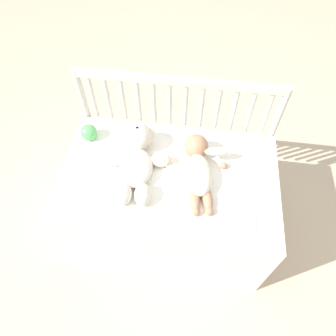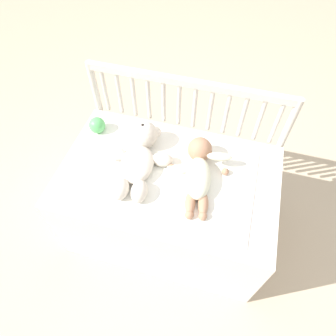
{
  "view_description": "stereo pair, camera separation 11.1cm",
  "coord_description": "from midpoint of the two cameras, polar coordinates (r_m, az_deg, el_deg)",
  "views": [
    {
      "loc": [
        0.12,
        -0.82,
        1.72
      ],
      "look_at": [
        0.0,
        -0.0,
        0.6
      ],
      "focal_mm": 32.0,
      "sensor_mm": 36.0,
      "label": 1
    },
    {
      "loc": [
        0.22,
        -0.8,
        1.72
      ],
      "look_at": [
        0.0,
        -0.0,
        0.6
      ],
      "focal_mm": 32.0,
      "sensor_mm": 36.0,
      "label": 2
    }
  ],
  "objects": [
    {
      "name": "crib_rail",
      "position": [
        1.63,
        -0.18,
        9.84
      ],
      "size": [
        1.06,
        0.04,
        0.84
      ],
      "color": "beige",
      "rests_on": "ground_plane"
    },
    {
      "name": "blanket",
      "position": [
        1.44,
        -2.43,
        -1.6
      ],
      "size": [
        0.84,
        0.54,
        0.01
      ],
      "color": "white",
      "rests_on": "crib_mattress"
    },
    {
      "name": "ground_plane",
      "position": [
        1.91,
        -1.67,
        -10.69
      ],
      "size": [
        12.0,
        12.0,
        0.0
      ],
      "primitive_type": "plane",
      "color": "#C6B293"
    },
    {
      "name": "crib_mattress",
      "position": [
        1.67,
        -1.89,
        -6.72
      ],
      "size": [
        1.06,
        0.66,
        0.54
      ],
      "color": "white",
      "rests_on": "ground_plane"
    },
    {
      "name": "teddy_bear",
      "position": [
        1.46,
        -8.16,
        1.84
      ],
      "size": [
        0.34,
        0.45,
        0.14
      ],
      "color": "silver",
      "rests_on": "crib_mattress"
    },
    {
      "name": "baby",
      "position": [
        1.42,
        3.55,
        0.14
      ],
      "size": [
        0.3,
        0.42,
        0.12
      ],
      "color": "#EAEACC",
      "rests_on": "crib_mattress"
    },
    {
      "name": "toy_ball",
      "position": [
        1.63,
        -16.74,
        6.4
      ],
      "size": [
        0.09,
        0.09,
        0.09
      ],
      "color": "#59BF66",
      "rests_on": "crib_mattress"
    }
  ]
}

